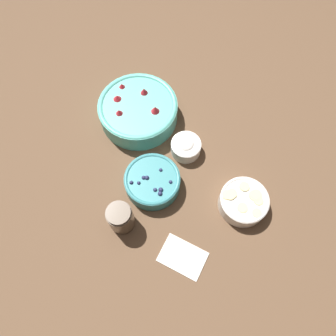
# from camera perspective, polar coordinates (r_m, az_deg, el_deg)

# --- Properties ---
(ground_plane) EXTENTS (4.00, 4.00, 0.00)m
(ground_plane) POSITION_cam_1_polar(r_m,az_deg,el_deg) (1.06, -2.24, -1.26)
(ground_plane) COLOR brown
(bowl_strawberries) EXTENTS (0.27, 0.27, 0.10)m
(bowl_strawberries) POSITION_cam_1_polar(r_m,az_deg,el_deg) (1.13, -5.22, 10.06)
(bowl_strawberries) COLOR #56B7A8
(bowl_strawberries) RESTS_ON ground_plane
(bowl_blueberries) EXTENTS (0.17, 0.17, 0.06)m
(bowl_blueberries) POSITION_cam_1_polar(r_m,az_deg,el_deg) (1.02, -2.74, -2.31)
(bowl_blueberries) COLOR teal
(bowl_blueberries) RESTS_ON ground_plane
(bowl_bananas) EXTENTS (0.15, 0.15, 0.06)m
(bowl_bananas) POSITION_cam_1_polar(r_m,az_deg,el_deg) (1.02, 13.02, -5.70)
(bowl_bananas) COLOR silver
(bowl_bananas) RESTS_ON ground_plane
(bowl_cream) EXTENTS (0.10, 0.10, 0.06)m
(bowl_cream) POSITION_cam_1_polar(r_m,az_deg,el_deg) (1.07, 3.14, 3.76)
(bowl_cream) COLOR white
(bowl_cream) RESTS_ON ground_plane
(jar_chocolate) EXTENTS (0.08, 0.08, 0.11)m
(jar_chocolate) POSITION_cam_1_polar(r_m,az_deg,el_deg) (0.97, -8.23, -8.62)
(jar_chocolate) COLOR brown
(jar_chocolate) RESTS_ON ground_plane
(napkin) EXTENTS (0.16, 0.14, 0.01)m
(napkin) POSITION_cam_1_polar(r_m,az_deg,el_deg) (0.99, 2.57, -15.18)
(napkin) COLOR silver
(napkin) RESTS_ON ground_plane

